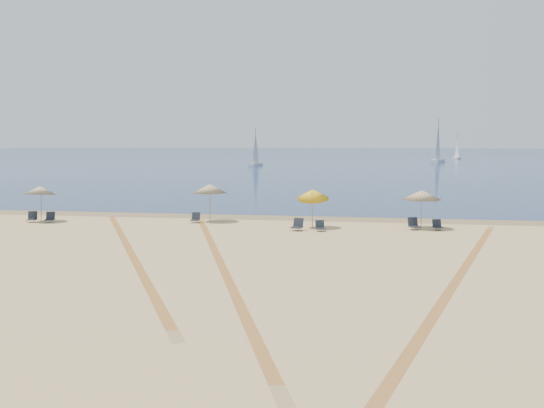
{
  "coord_description": "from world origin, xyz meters",
  "views": [
    {
      "loc": [
        6.08,
        -15.93,
        5.02
      ],
      "look_at": [
        0.0,
        20.0,
        1.3
      ],
      "focal_mm": 40.81,
      "sensor_mm": 36.0,
      "label": 1
    }
  ],
  "objects_px": {
    "umbrella_2": "(210,188)",
    "sailboat_2": "(457,151)",
    "umbrella_3": "(313,194)",
    "umbrella_4": "(422,195)",
    "chair_7": "(437,225)",
    "sailboat_1": "(438,149)",
    "chair_2": "(50,218)",
    "chair_3": "(195,218)",
    "chair_5": "(320,226)",
    "chair_6": "(414,224)",
    "chair_4": "(298,225)",
    "sailboat_0": "(256,154)",
    "chair_1": "(32,217)"
  },
  "relations": [
    {
      "from": "umbrella_2",
      "to": "sailboat_2",
      "type": "distance_m",
      "value": 147.83
    },
    {
      "from": "umbrella_3",
      "to": "umbrella_4",
      "type": "xyz_separation_m",
      "value": [
        6.2,
        0.84,
        -0.03
      ]
    },
    {
      "from": "chair_7",
      "to": "sailboat_1",
      "type": "distance_m",
      "value": 113.75
    },
    {
      "from": "chair_7",
      "to": "sailboat_1",
      "type": "bearing_deg",
      "value": 71.57
    },
    {
      "from": "chair_2",
      "to": "chair_3",
      "type": "distance_m",
      "value": 9.05
    },
    {
      "from": "sailboat_2",
      "to": "chair_5",
      "type": "bearing_deg",
      "value": -109.0
    },
    {
      "from": "umbrella_3",
      "to": "chair_5",
      "type": "relative_size",
      "value": 3.54
    },
    {
      "from": "sailboat_1",
      "to": "chair_2",
      "type": "bearing_deg",
      "value": -87.53
    },
    {
      "from": "chair_2",
      "to": "chair_6",
      "type": "bearing_deg",
      "value": -12.54
    },
    {
      "from": "chair_4",
      "to": "chair_7",
      "type": "height_order",
      "value": "chair_4"
    },
    {
      "from": "umbrella_2",
      "to": "sailboat_2",
      "type": "relative_size",
      "value": 0.33
    },
    {
      "from": "sailboat_2",
      "to": "sailboat_0",
      "type": "bearing_deg",
      "value": -137.97
    },
    {
      "from": "sailboat_2",
      "to": "chair_2",
      "type": "bearing_deg",
      "value": -115.33
    },
    {
      "from": "umbrella_2",
      "to": "chair_1",
      "type": "relative_size",
      "value": 3.05
    },
    {
      "from": "chair_2",
      "to": "sailboat_0",
      "type": "relative_size",
      "value": 0.1
    },
    {
      "from": "chair_4",
      "to": "chair_5",
      "type": "bearing_deg",
      "value": 12.91
    },
    {
      "from": "chair_3",
      "to": "chair_5",
      "type": "relative_size",
      "value": 0.9
    },
    {
      "from": "umbrella_4",
      "to": "chair_7",
      "type": "xyz_separation_m",
      "value": [
        0.87,
        -0.53,
        -1.67
      ]
    },
    {
      "from": "chair_4",
      "to": "umbrella_2",
      "type": "bearing_deg",
      "value": 166.04
    },
    {
      "from": "chair_1",
      "to": "sailboat_2",
      "type": "bearing_deg",
      "value": 53.21
    },
    {
      "from": "chair_5",
      "to": "chair_3",
      "type": "bearing_deg",
      "value": 148.46
    },
    {
      "from": "chair_1",
      "to": "sailboat_1",
      "type": "distance_m",
      "value": 119.2
    },
    {
      "from": "chair_2",
      "to": "chair_6",
      "type": "height_order",
      "value": "chair_6"
    },
    {
      "from": "chair_1",
      "to": "chair_3",
      "type": "bearing_deg",
      "value": -12.08
    },
    {
      "from": "sailboat_2",
      "to": "umbrella_2",
      "type": "bearing_deg",
      "value": -111.95
    },
    {
      "from": "umbrella_2",
      "to": "chair_4",
      "type": "distance_m",
      "value": 6.89
    },
    {
      "from": "chair_4",
      "to": "sailboat_2",
      "type": "height_order",
      "value": "sailboat_2"
    },
    {
      "from": "chair_3",
      "to": "chair_7",
      "type": "bearing_deg",
      "value": -4.05
    },
    {
      "from": "chair_1",
      "to": "sailboat_1",
      "type": "height_order",
      "value": "sailboat_1"
    },
    {
      "from": "umbrella_2",
      "to": "umbrella_4",
      "type": "xyz_separation_m",
      "value": [
        12.85,
        -0.99,
        -0.13
      ]
    },
    {
      "from": "umbrella_3",
      "to": "sailboat_0",
      "type": "height_order",
      "value": "sailboat_0"
    },
    {
      "from": "umbrella_3",
      "to": "chair_5",
      "type": "height_order",
      "value": "umbrella_3"
    },
    {
      "from": "chair_4",
      "to": "chair_5",
      "type": "relative_size",
      "value": 1.14
    },
    {
      "from": "umbrella_4",
      "to": "sailboat_2",
      "type": "bearing_deg",
      "value": 82.25
    },
    {
      "from": "chair_3",
      "to": "chair_6",
      "type": "xyz_separation_m",
      "value": [
        13.14,
        -0.84,
        0.03
      ]
    },
    {
      "from": "chair_3",
      "to": "chair_4",
      "type": "xyz_separation_m",
      "value": [
        6.66,
        -2.32,
        0.03
      ]
    },
    {
      "from": "chair_6",
      "to": "sailboat_1",
      "type": "height_order",
      "value": "sailboat_1"
    },
    {
      "from": "chair_1",
      "to": "sailboat_0",
      "type": "xyz_separation_m",
      "value": [
        -3.19,
        88.31,
        2.02
      ]
    },
    {
      "from": "sailboat_0",
      "to": "sailboat_1",
      "type": "xyz_separation_m",
      "value": [
        38.31,
        25.56,
        0.81
      ]
    },
    {
      "from": "chair_1",
      "to": "sailboat_0",
      "type": "relative_size",
      "value": 0.1
    },
    {
      "from": "chair_7",
      "to": "chair_6",
      "type": "bearing_deg",
      "value": 168.68
    },
    {
      "from": "chair_5",
      "to": "chair_7",
      "type": "relative_size",
      "value": 1.02
    },
    {
      "from": "chair_6",
      "to": "sailboat_1",
      "type": "relative_size",
      "value": 0.08
    },
    {
      "from": "chair_4",
      "to": "chair_6",
      "type": "distance_m",
      "value": 6.64
    },
    {
      "from": "chair_1",
      "to": "chair_2",
      "type": "distance_m",
      "value": 1.15
    },
    {
      "from": "umbrella_4",
      "to": "chair_1",
      "type": "height_order",
      "value": "umbrella_4"
    },
    {
      "from": "umbrella_3",
      "to": "chair_3",
      "type": "height_order",
      "value": "umbrella_3"
    },
    {
      "from": "chair_5",
      "to": "chair_6",
      "type": "bearing_deg",
      "value": 0.69
    },
    {
      "from": "umbrella_4",
      "to": "chair_6",
      "type": "height_order",
      "value": "umbrella_4"
    },
    {
      "from": "umbrella_3",
      "to": "sailboat_2",
      "type": "bearing_deg",
      "value": 79.92
    }
  ]
}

